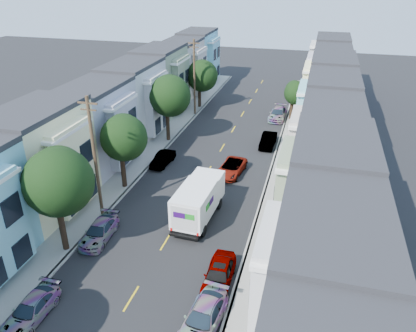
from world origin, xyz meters
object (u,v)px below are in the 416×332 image
(tree_b, at_px, (57,182))
(fedex_truck, at_px, (198,200))
(parked_left_c, at_px, (99,232))
(tree_d, at_px, (169,96))
(parked_right_d, at_px, (278,114))
(utility_pole_far, at_px, (194,78))
(tree_far_r, at_px, (295,93))
(parked_left_b, at_px, (31,310))
(utility_pole_near, at_px, (95,159))
(tree_e, at_px, (201,76))
(parked_left_d, at_px, (163,159))
(parked_right_c, at_px, (268,140))
(tree_c, at_px, (123,138))
(lead_sedan, at_px, (231,168))
(parked_right_b, at_px, (219,274))
(parked_right_a, at_px, (203,318))

(tree_b, xyz_separation_m, fedex_truck, (7.79, 6.48, -3.87))
(parked_left_c, bearing_deg, fedex_truck, 32.27)
(tree_b, distance_m, fedex_truck, 10.85)
(tree_d, bearing_deg, parked_right_d, 44.24)
(tree_b, xyz_separation_m, utility_pole_far, (0.00, 30.82, -0.47))
(tree_far_r, bearing_deg, parked_left_b, -107.10)
(utility_pole_near, bearing_deg, parked_left_c, -64.58)
(tree_e, distance_m, utility_pole_far, 3.34)
(tree_e, distance_m, utility_pole_near, 29.30)
(parked_left_d, bearing_deg, utility_pole_far, 99.38)
(utility_pole_near, xyz_separation_m, parked_left_b, (1.40, -10.90, -4.54))
(parked_left_d, distance_m, parked_right_c, 12.44)
(utility_pole_near, distance_m, parked_left_b, 11.89)
(tree_c, distance_m, parked_left_d, 7.07)
(lead_sedan, distance_m, parked_left_b, 22.13)
(tree_far_r, bearing_deg, utility_pole_far, -173.77)
(utility_pole_far, distance_m, lead_sedan, 18.74)
(tree_far_r, height_order, parked_right_b, tree_far_r)
(parked_right_a, bearing_deg, tree_d, 119.79)
(tree_far_r, relative_size, parked_left_c, 1.24)
(tree_e, relative_size, parked_right_a, 1.51)
(utility_pole_far, bearing_deg, tree_c, -90.01)
(tree_far_r, relative_size, parked_left_d, 1.39)
(tree_e, bearing_deg, parked_left_c, -87.51)
(parked_left_b, distance_m, parked_left_d, 21.08)
(fedex_truck, xyz_separation_m, parked_left_d, (-6.39, 8.51, -1.13))
(tree_d, xyz_separation_m, utility_pole_near, (0.00, -16.36, -0.28))
(utility_pole_near, bearing_deg, tree_d, 90.01)
(tree_e, bearing_deg, lead_sedan, -65.83)
(lead_sedan, height_order, parked_right_a, parked_right_a)
(parked_left_d, bearing_deg, parked_right_d, 64.50)
(tree_e, relative_size, parked_right_c, 1.62)
(tree_far_r, distance_m, parked_left_b, 40.23)
(fedex_truck, xyz_separation_m, parked_right_c, (3.41, 16.18, -1.05))
(tree_far_r, distance_m, parked_right_c, 10.24)
(tree_d, distance_m, fedex_truck, 17.03)
(tree_e, distance_m, parked_right_d, 12.03)
(lead_sedan, bearing_deg, utility_pole_far, 124.74)
(tree_c, bearing_deg, tree_far_r, 59.79)
(tree_far_r, bearing_deg, lead_sedan, -104.59)
(fedex_truck, distance_m, parked_right_a, 11.16)
(tree_far_r, xyz_separation_m, utility_pole_near, (-13.19, -27.44, 1.49))
(tree_c, relative_size, tree_e, 1.03)
(tree_d, xyz_separation_m, parked_left_d, (1.40, -6.18, -4.80))
(fedex_truck, xyz_separation_m, parked_left_b, (-6.39, -12.57, -1.15))
(utility_pole_far, bearing_deg, tree_b, -90.00)
(fedex_truck, xyz_separation_m, parked_left_c, (-6.39, -4.61, -1.12))
(utility_pole_near, xyz_separation_m, parked_left_c, (1.40, -2.95, -4.51))
(parked_left_c, xyz_separation_m, parked_right_c, (9.80, 20.79, 0.07))
(tree_b, distance_m, parked_right_d, 34.33)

